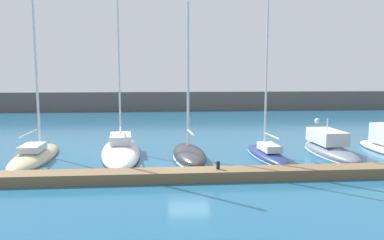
{
  "coord_description": "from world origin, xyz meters",
  "views": [
    {
      "loc": [
        -1.59,
        -21.37,
        5.67
      ],
      "look_at": [
        0.71,
        6.41,
        2.24
      ],
      "focal_mm": 33.8,
      "sensor_mm": 36.0,
      "label": 1
    }
  ],
  "objects_px": {
    "sailboat_charcoal_fifth": "(189,154)",
    "mooring_buoy_white": "(317,121)",
    "sailboat_sand_third": "(35,155)",
    "sailboat_white_fourth": "(121,151)",
    "dock_bollard": "(218,165)",
    "sailboat_navy_sixth": "(267,153)",
    "motorboat_slate_seventh": "(329,148)"
  },
  "relations": [
    {
      "from": "sailboat_navy_sixth",
      "to": "motorboat_slate_seventh",
      "type": "relative_size",
      "value": 1.79
    },
    {
      "from": "sailboat_white_fourth",
      "to": "sailboat_navy_sixth",
      "type": "xyz_separation_m",
      "value": [
        10.28,
        -1.77,
        0.05
      ]
    },
    {
      "from": "sailboat_navy_sixth",
      "to": "dock_bollard",
      "type": "distance_m",
      "value": 6.58
    },
    {
      "from": "sailboat_charcoal_fifth",
      "to": "mooring_buoy_white",
      "type": "bearing_deg",
      "value": -46.71
    },
    {
      "from": "dock_bollard",
      "to": "sailboat_navy_sixth",
      "type": "bearing_deg",
      "value": 49.85
    },
    {
      "from": "sailboat_white_fourth",
      "to": "sailboat_charcoal_fifth",
      "type": "height_order",
      "value": "sailboat_white_fourth"
    },
    {
      "from": "sailboat_charcoal_fifth",
      "to": "dock_bollard",
      "type": "relative_size",
      "value": 24.58
    },
    {
      "from": "sailboat_sand_third",
      "to": "sailboat_charcoal_fifth",
      "type": "bearing_deg",
      "value": -96.89
    },
    {
      "from": "sailboat_sand_third",
      "to": "sailboat_white_fourth",
      "type": "bearing_deg",
      "value": -81.57
    },
    {
      "from": "sailboat_white_fourth",
      "to": "motorboat_slate_seventh",
      "type": "xyz_separation_m",
      "value": [
        15.04,
        -1.2,
        0.22
      ]
    },
    {
      "from": "motorboat_slate_seventh",
      "to": "dock_bollard",
      "type": "relative_size",
      "value": 16.6
    },
    {
      "from": "sailboat_charcoal_fifth",
      "to": "mooring_buoy_white",
      "type": "height_order",
      "value": "sailboat_charcoal_fifth"
    },
    {
      "from": "sailboat_sand_third",
      "to": "sailboat_charcoal_fifth",
      "type": "xyz_separation_m",
      "value": [
        10.5,
        -0.94,
        0.05
      ]
    },
    {
      "from": "sailboat_charcoal_fifth",
      "to": "mooring_buoy_white",
      "type": "xyz_separation_m",
      "value": [
        17.73,
        19.78,
        -0.36
      ]
    },
    {
      "from": "sailboat_charcoal_fifth",
      "to": "motorboat_slate_seventh",
      "type": "xyz_separation_m",
      "value": [
        10.22,
        0.76,
        0.13
      ]
    },
    {
      "from": "sailboat_charcoal_fifth",
      "to": "sailboat_sand_third",
      "type": "bearing_deg",
      "value": 80.05
    },
    {
      "from": "sailboat_navy_sixth",
      "to": "dock_bollard",
      "type": "height_order",
      "value": "sailboat_navy_sixth"
    },
    {
      "from": "sailboat_white_fourth",
      "to": "dock_bollard",
      "type": "relative_size",
      "value": 35.89
    },
    {
      "from": "sailboat_sand_third",
      "to": "mooring_buoy_white",
      "type": "xyz_separation_m",
      "value": [
        28.24,
        18.85,
        -0.31
      ]
    },
    {
      "from": "sailboat_white_fourth",
      "to": "dock_bollard",
      "type": "bearing_deg",
      "value": -144.12
    },
    {
      "from": "sailboat_navy_sixth",
      "to": "mooring_buoy_white",
      "type": "xyz_separation_m",
      "value": [
        12.27,
        19.59,
        -0.33
      ]
    },
    {
      "from": "sailboat_sand_third",
      "to": "sailboat_navy_sixth",
      "type": "distance_m",
      "value": 15.99
    },
    {
      "from": "sailboat_sand_third",
      "to": "sailboat_charcoal_fifth",
      "type": "height_order",
      "value": "sailboat_sand_third"
    },
    {
      "from": "sailboat_white_fourth",
      "to": "mooring_buoy_white",
      "type": "distance_m",
      "value": 28.75
    },
    {
      "from": "sailboat_charcoal_fifth",
      "to": "motorboat_slate_seventh",
      "type": "distance_m",
      "value": 10.25
    },
    {
      "from": "sailboat_sand_third",
      "to": "dock_bollard",
      "type": "bearing_deg",
      "value": -117.92
    },
    {
      "from": "sailboat_white_fourth",
      "to": "mooring_buoy_white",
      "type": "xyz_separation_m",
      "value": [
        22.55,
        17.82,
        -0.28
      ]
    },
    {
      "from": "dock_bollard",
      "to": "motorboat_slate_seventh",
      "type": "bearing_deg",
      "value": 31.83
    },
    {
      "from": "mooring_buoy_white",
      "to": "sailboat_navy_sixth",
      "type": "bearing_deg",
      "value": -122.05
    },
    {
      "from": "sailboat_white_fourth",
      "to": "sailboat_navy_sixth",
      "type": "distance_m",
      "value": 10.44
    },
    {
      "from": "sailboat_charcoal_fifth",
      "to": "dock_bollard",
      "type": "bearing_deg",
      "value": -170.5
    },
    {
      "from": "sailboat_charcoal_fifth",
      "to": "motorboat_slate_seventh",
      "type": "relative_size",
      "value": 1.48
    }
  ]
}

